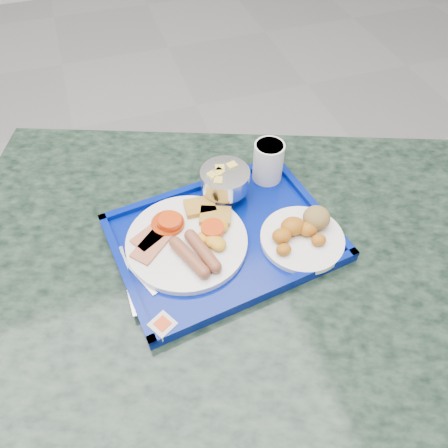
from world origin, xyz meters
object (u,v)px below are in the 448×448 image
(table, at_px, (228,299))
(juice_cup, at_px, (268,161))
(main_plate, at_px, (190,239))
(fruit_bowl, at_px, (225,180))
(bread_plate, at_px, (303,233))
(tray, at_px, (224,239))

(table, distance_m, juice_cup, 0.33)
(main_plate, relative_size, juice_cup, 2.59)
(table, xyz_separation_m, fruit_bowl, (0.04, 0.14, 0.24))
(table, distance_m, main_plate, 0.22)
(main_plate, distance_m, bread_plate, 0.22)
(bread_plate, bearing_deg, juice_cup, 90.69)
(main_plate, bearing_deg, tray, -5.52)
(bread_plate, bearing_deg, main_plate, 164.98)
(main_plate, relative_size, fruit_bowl, 2.30)
(main_plate, xyz_separation_m, bread_plate, (0.22, -0.06, 0.00))
(bread_plate, bearing_deg, fruit_bowl, 124.48)
(juice_cup, bearing_deg, main_plate, -149.10)
(tray, relative_size, bread_plate, 2.80)
(table, height_order, tray, tray)
(fruit_bowl, bearing_deg, bread_plate, -55.52)
(fruit_bowl, bearing_deg, table, -104.75)
(fruit_bowl, bearing_deg, juice_cup, 13.13)
(bread_plate, xyz_separation_m, juice_cup, (-0.00, 0.19, 0.03))
(tray, height_order, fruit_bowl, fruit_bowl)
(tray, distance_m, fruit_bowl, 0.13)
(table, xyz_separation_m, main_plate, (-0.07, 0.04, 0.21))
(bread_plate, bearing_deg, tray, 160.84)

